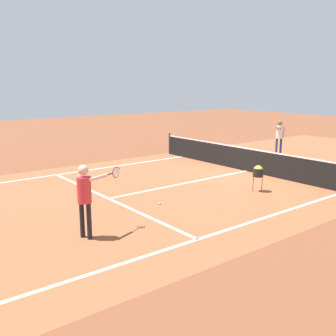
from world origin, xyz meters
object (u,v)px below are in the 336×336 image
object	(u,v)px
tennis_ball_mid_court	(160,204)
net	(247,159)
ball_hopper	(258,171)
player_far	(280,134)
player_near	(85,193)

from	to	relation	value
tennis_ball_mid_court	net	bearing A→B (deg)	104.93
net	ball_hopper	size ratio (longest dim) A/B	11.74
tennis_ball_mid_court	ball_hopper	bearing A→B (deg)	76.64
ball_hopper	tennis_ball_mid_court	world-z (taller)	ball_hopper
net	player_far	bearing A→B (deg)	109.48
player_near	ball_hopper	size ratio (longest dim) A/B	1.97
player_near	ball_hopper	xyz separation A→B (m)	(-0.17, 6.25, -0.40)
net	player_near	xyz separation A→B (m)	(2.46, -8.34, 0.59)
player_far	ball_hopper	distance (m)	7.22
player_far	ball_hopper	size ratio (longest dim) A/B	1.98
net	player_far	xyz separation A→B (m)	(-1.44, 4.08, 0.59)
tennis_ball_mid_court	player_near	bearing A→B (deg)	-70.68
player_near	ball_hopper	distance (m)	6.27
net	ball_hopper	bearing A→B (deg)	-42.35
ball_hopper	tennis_ball_mid_court	xyz separation A→B (m)	(-0.81, -3.43, -0.64)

